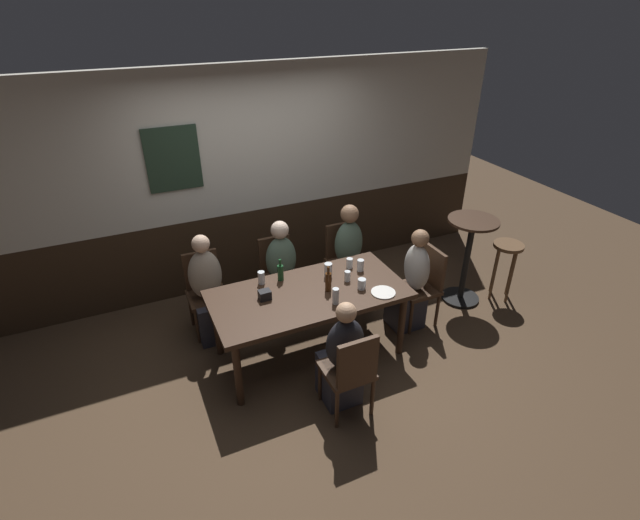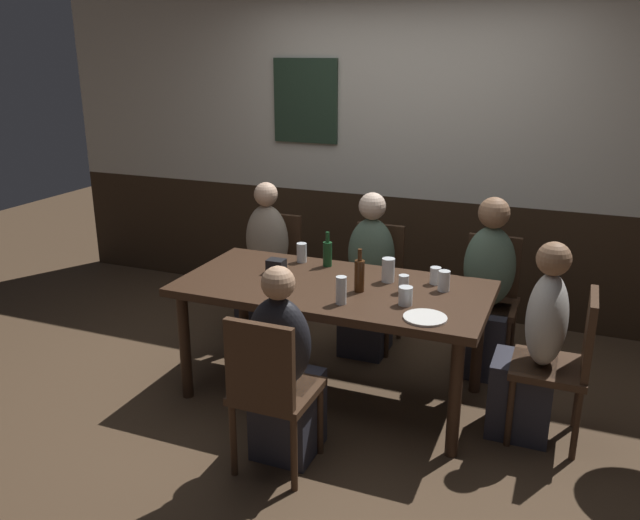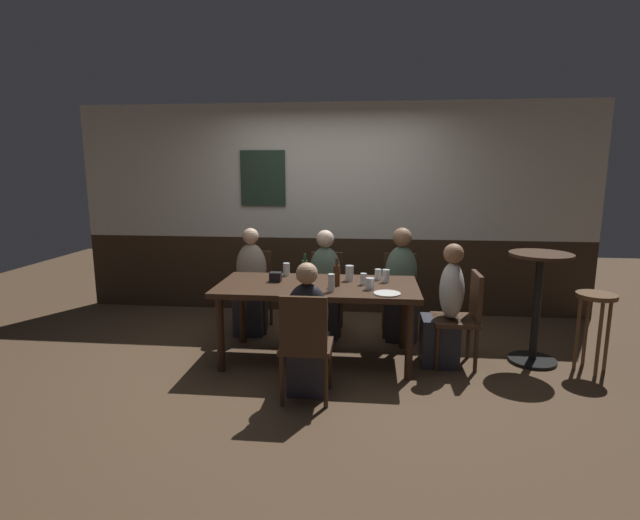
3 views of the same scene
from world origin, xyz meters
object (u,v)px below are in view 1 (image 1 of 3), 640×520
(beer_glass_tall, at_px, (347,277))
(person_head_east, at_px, (411,287))
(pint_glass_stout, at_px, (362,284))
(beer_bottle_green, at_px, (280,272))
(chair_mid_near, at_px, (351,370))
(person_right_far, at_px, (350,261))
(beer_glass_half, at_px, (261,278))
(person_left_far, at_px, (209,296))
(pint_glass_amber, at_px, (328,271))
(chair_head_east, at_px, (424,282))
(side_bar_table, at_px, (468,254))
(dining_table, at_px, (309,299))
(person_mid_near, at_px, (342,361))
(condiment_caddy, at_px, (265,295))
(plate_white_large, at_px, (383,292))
(highball_clear, at_px, (350,264))
(chair_mid_far, at_px, (278,271))
(beer_bottle_brown, at_px, (328,281))
(chair_left_far, at_px, (205,288))
(chair_right_far, at_px, (344,256))
(person_mid_far, at_px, (283,279))
(bar_stool, at_px, (506,256))
(tumbler_short, at_px, (336,297))
(pint_glass_pale, at_px, (360,266))

(beer_glass_tall, bearing_deg, person_head_east, -2.45)
(pint_glass_stout, relative_size, beer_bottle_green, 0.45)
(chair_mid_near, height_order, person_right_far, person_right_far)
(beer_glass_half, bearing_deg, person_left_far, 141.62)
(person_right_far, height_order, pint_glass_amber, person_right_far)
(person_right_far, height_order, beer_bottle_green, person_right_far)
(chair_head_east, xyz_separation_m, side_bar_table, (0.69, 0.14, 0.12))
(dining_table, xyz_separation_m, person_mid_near, (0.00, -0.71, -0.21))
(person_left_far, height_order, person_right_far, person_right_far)
(chair_head_east, xyz_separation_m, pint_glass_amber, (-1.06, 0.18, 0.31))
(person_right_far, distance_m, condiment_caddy, 1.42)
(person_right_far, relative_size, plate_white_large, 5.12)
(highball_clear, relative_size, beer_glass_tall, 0.98)
(chair_mid_far, distance_m, person_left_far, 0.84)
(person_left_far, distance_m, beer_bottle_brown, 1.31)
(chair_mid_far, height_order, person_left_far, person_left_far)
(chair_left_far, height_order, beer_glass_tall, chair_left_far)
(person_mid_near, bearing_deg, chair_right_far, 62.47)
(chair_right_far, bearing_deg, beer_glass_tall, -115.16)
(person_right_far, relative_size, condiment_caddy, 10.86)
(pint_glass_stout, bearing_deg, chair_right_far, 71.89)
(beer_glass_tall, distance_m, condiment_caddy, 0.84)
(person_left_far, xyz_separation_m, beer_bottle_brown, (1.01, -0.76, 0.35))
(person_mid_far, relative_size, beer_bottle_brown, 4.45)
(person_head_east, height_order, bar_stool, person_head_east)
(beer_glass_tall, height_order, bar_stool, beer_glass_tall)
(chair_left_far, xyz_separation_m, person_left_far, (-0.00, -0.16, -0.01))
(person_left_far, bearing_deg, chair_mid_near, -62.51)
(pint_glass_amber, bearing_deg, chair_mid_far, 112.87)
(dining_table, xyz_separation_m, bar_stool, (2.49, -0.01, -0.10))
(dining_table, relative_size, tumbler_short, 11.75)
(chair_head_east, height_order, bar_stool, chair_head_east)
(tumbler_short, xyz_separation_m, plate_white_large, (0.49, -0.04, -0.06))
(chair_mid_far, xyz_separation_m, pint_glass_pale, (0.64, -0.72, 0.30))
(chair_right_far, xyz_separation_m, tumbler_short, (-0.67, -1.14, 0.31))
(person_mid_near, relative_size, person_head_east, 0.95)
(pint_glass_pale, distance_m, beer_glass_tall, 0.24)
(pint_glass_stout, xyz_separation_m, beer_bottle_brown, (-0.31, 0.10, 0.05))
(bar_stool, bearing_deg, dining_table, 179.68)
(chair_left_far, relative_size, person_mid_far, 0.76)
(chair_left_far, bearing_deg, condiment_caddy, -62.97)
(person_left_far, height_order, beer_bottle_green, person_left_far)
(person_mid_far, xyz_separation_m, pint_glass_stout, (0.49, -0.86, 0.30))
(chair_left_far, bearing_deg, beer_glass_half, -48.68)
(chair_mid_near, xyz_separation_m, pint_glass_amber, (0.29, 1.05, 0.31))
(highball_clear, relative_size, condiment_caddy, 0.95)
(chair_right_far, bearing_deg, chair_left_far, 180.00)
(person_mid_far, bearing_deg, chair_mid_near, -90.00)
(side_bar_table, bearing_deg, pint_glass_amber, 178.48)
(chair_left_far, bearing_deg, pint_glass_amber, -31.75)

